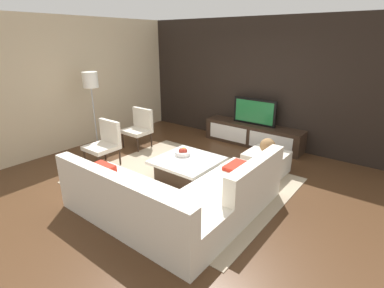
% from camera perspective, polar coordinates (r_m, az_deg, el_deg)
% --- Properties ---
extents(ground_plane, '(14.00, 14.00, 0.00)m').
position_cam_1_polar(ground_plane, '(5.10, -0.74, -7.53)').
color(ground_plane, '#4C301C').
extents(feature_wall_back, '(6.40, 0.12, 2.80)m').
position_cam_1_polar(feature_wall_back, '(6.91, 13.58, 11.50)').
color(feature_wall_back, black).
rests_on(feature_wall_back, ground).
extents(side_wall_left, '(0.12, 5.20, 2.80)m').
position_cam_1_polar(side_wall_left, '(7.15, -20.61, 11.07)').
color(side_wall_left, beige).
rests_on(side_wall_left, ground).
extents(area_rug, '(3.38, 2.79, 0.01)m').
position_cam_1_polar(area_rug, '(5.16, -1.62, -7.16)').
color(area_rug, tan).
rests_on(area_rug, ground).
extents(media_console, '(2.30, 0.49, 0.50)m').
position_cam_1_polar(media_console, '(6.90, 11.75, 1.78)').
color(media_console, '#332319').
rests_on(media_console, ground).
extents(television, '(1.02, 0.06, 0.59)m').
position_cam_1_polar(television, '(6.75, 12.08, 6.18)').
color(television, black).
rests_on(television, media_console).
extents(sectional_couch, '(2.40, 2.29, 0.82)m').
position_cam_1_polar(sectional_couch, '(4.08, -3.09, -10.57)').
color(sectional_couch, silver).
rests_on(sectional_couch, ground).
extents(coffee_table, '(1.03, 1.02, 0.38)m').
position_cam_1_polar(coffee_table, '(5.14, -0.93, -4.81)').
color(coffee_table, '#332319').
rests_on(coffee_table, ground).
extents(accent_chair_near, '(0.55, 0.54, 0.87)m').
position_cam_1_polar(accent_chair_near, '(5.88, -16.57, 0.58)').
color(accent_chair_near, '#332319').
rests_on(accent_chair_near, ground).
extents(floor_lamp, '(0.31, 0.31, 1.70)m').
position_cam_1_polar(floor_lamp, '(6.54, -19.13, 10.78)').
color(floor_lamp, '#A5A5AA').
rests_on(floor_lamp, ground).
extents(ottoman, '(0.70, 0.70, 0.40)m').
position_cam_1_polar(ottoman, '(5.54, 14.21, -3.59)').
color(ottoman, silver).
rests_on(ottoman, ground).
extents(fruit_bowl, '(0.28, 0.28, 0.14)m').
position_cam_1_polar(fruit_bowl, '(5.22, -1.79, -1.62)').
color(fruit_bowl, silver).
rests_on(fruit_bowl, coffee_table).
extents(accent_chair_far, '(0.57, 0.50, 0.87)m').
position_cam_1_polar(accent_chair_far, '(6.72, -10.21, 3.55)').
color(accent_chair_far, '#332319').
rests_on(accent_chair_far, ground).
extents(decorative_ball, '(0.27, 0.27, 0.27)m').
position_cam_1_polar(decorative_ball, '(5.41, 14.51, -0.32)').
color(decorative_ball, '#997247').
rests_on(decorative_ball, ottoman).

